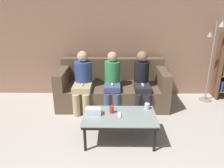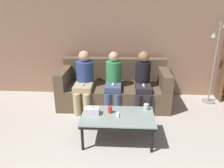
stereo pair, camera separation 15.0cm
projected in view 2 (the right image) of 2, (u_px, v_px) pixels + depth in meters
The scene contains 11 objects.
wall_back at pixel (115, 36), 4.61m from camera, with size 12.00×0.06×2.60m.
couch at pixel (114, 88), 4.44m from camera, with size 2.14×0.94×0.88m.
coffee_table at pixel (118, 118), 3.19m from camera, with size 1.07×0.64×0.41m.
cup_near_left at pixel (146, 107), 3.34m from camera, with size 0.08×0.08×0.09m.
cup_near_right at pixel (110, 110), 3.24m from camera, with size 0.07×0.07×0.11m.
tissue_box at pixel (92, 111), 3.21m from camera, with size 0.22×0.12×0.13m.
game_remote at pixel (118, 115), 3.18m from camera, with size 0.04×0.15×0.02m.
standing_lamp at pixel (217, 55), 4.25m from camera, with size 0.31×0.26×1.65m.
seated_person_left_end at pixel (84, 79), 4.17m from camera, with size 0.34×0.68×1.11m.
seated_person_mid_left at pixel (113, 80), 4.15m from camera, with size 0.31×0.62×1.10m.
seated_person_mid_right at pixel (143, 80), 4.11m from camera, with size 0.31×0.63×1.11m.
Camera 2 is at (0.19, -0.87, 1.95)m, focal length 35.00 mm.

